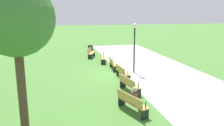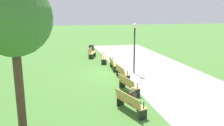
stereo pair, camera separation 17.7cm
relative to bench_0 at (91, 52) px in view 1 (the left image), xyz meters
name	(u,v)px [view 1 (the left image)]	position (x,y,z in m)	size (l,w,h in m)	color
ground_plane	(119,74)	(6.43, 1.11, -0.48)	(120.00, 120.00, 0.00)	#477A33
path_paving	(159,71)	(6.43, 4.21, -0.47)	(27.64, 5.97, 0.01)	#A39E99
bench_0	(91,52)	(0.00, 0.00, 0.00)	(1.89, 1.03, 0.89)	tan
bench_1	(102,57)	(2.53, 0.66, 0.00)	(1.89, 0.82, 0.89)	tan
bench_2	(113,63)	(5.12, 1.00, 0.00)	(1.86, 0.59, 0.89)	tan
bench_3	(122,72)	(7.73, 1.00, 0.00)	(1.86, 0.59, 0.89)	tan
bench_4	(129,84)	(10.33, 0.66, 0.00)	(1.89, 0.82, 0.89)	tan
bench_5	(131,102)	(12.85, 0.00, 0.00)	(1.89, 1.03, 0.89)	tan
person_seated	(136,99)	(12.93, 0.18, 0.16)	(0.45, 0.59, 1.20)	#4C4238
tree_1	(16,19)	(13.92, -4.28, 3.63)	(2.52, 2.52, 5.41)	#4C3828
lamp_post	(135,38)	(6.43, 2.25, 2.04)	(0.32, 0.32, 3.55)	black
trash_bin	(90,49)	(-1.93, 0.23, -0.02)	(0.50, 0.50, 0.91)	black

